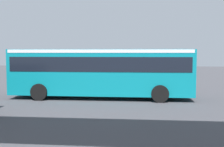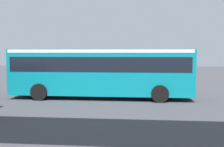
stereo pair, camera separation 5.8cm
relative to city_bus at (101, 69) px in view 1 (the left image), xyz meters
The scene contains 7 objects.
ground 2.48m from the city_bus, 133.86° to the right, with size 80.00×80.00×0.00m, color #424247.
city_bus is the anchor object (origin of this frame).
pedestrian 8.64m from the city_bus, 35.43° to the right, with size 0.38×0.38×1.79m.
traffic_sign 6.77m from the city_bus, 144.53° to the right, with size 0.08×0.60×2.80m.
lane_dash_leftmost 6.73m from the city_bus, 142.37° to the right, with size 2.00×0.20×0.01m, color silver.
lane_dash_left 4.51m from the city_bus, 105.78° to the right, with size 2.00×0.20×0.01m, color silver.
lane_dash_centre 5.24m from the city_bus, 53.80° to the right, with size 2.00×0.20×0.01m, color silver.
Camera 1 is at (-1.31, 18.82, 2.97)m, focal length 44.43 mm.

